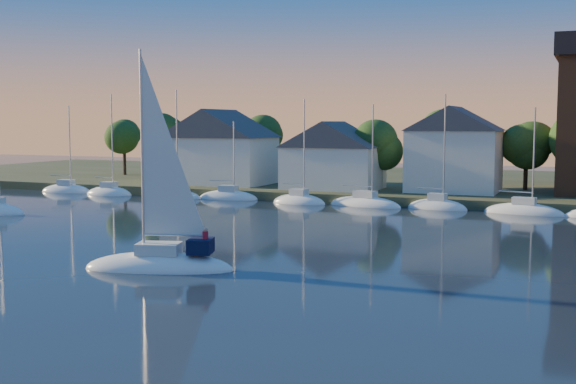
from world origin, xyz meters
The scene contains 9 objects.
ground centered at (0.00, 0.00, 0.00)m, with size 260.00×260.00×0.00m, color black.
shoreline_land centered at (0.00, 75.00, 0.00)m, with size 160.00×50.00×2.00m, color #303A21.
wooden_dock centered at (0.00, 52.00, 0.00)m, with size 120.00×3.00×1.00m, color brown.
clubhouse_west centered at (-22.00, 58.00, 5.93)m, with size 13.65×9.45×9.64m.
clubhouse_centre centered at (-6.00, 57.00, 5.13)m, with size 11.55×8.40×8.08m.
clubhouse_east centered at (8.00, 59.00, 6.00)m, with size 10.50×8.40×9.80m.
tree_line centered at (2.00, 63.00, 7.18)m, with size 93.40×5.40×8.90m.
moored_fleet centered at (-4.00, 49.00, 0.10)m, with size 79.50×2.40×12.05m.
hero_sailboat centered at (-1.30, 12.16, 0.60)m, with size 9.74×5.64×14.41m.
Camera 1 is at (22.76, -24.73, 8.97)m, focal length 45.00 mm.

